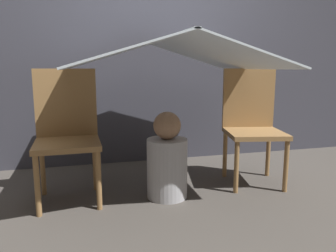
# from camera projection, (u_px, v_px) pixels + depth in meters

# --- Properties ---
(ground_plane) EXTENTS (8.80, 8.80, 0.00)m
(ground_plane) POSITION_uv_depth(u_px,v_px,m) (176.00, 202.00, 2.30)
(ground_plane) COLOR #47423D
(wall_back) EXTENTS (7.00, 0.05, 2.50)m
(wall_back) POSITION_uv_depth(u_px,v_px,m) (144.00, 34.00, 3.15)
(wall_back) COLOR #3D3D47
(wall_back) RESTS_ON ground_plane
(chair_left) EXTENTS (0.44, 0.44, 0.93)m
(chair_left) POSITION_uv_depth(u_px,v_px,m) (67.00, 130.00, 2.31)
(chair_left) COLOR olive
(chair_left) RESTS_ON ground_plane
(chair_right) EXTENTS (0.51, 0.51, 0.93)m
(chair_right) POSITION_uv_depth(u_px,v_px,m) (252.00, 122.00, 2.67)
(chair_right) COLOR olive
(chair_right) RESTS_ON ground_plane
(sheet_canopy) EXTENTS (1.43, 1.23, 0.22)m
(sheet_canopy) POSITION_uv_depth(u_px,v_px,m) (168.00, 53.00, 2.31)
(sheet_canopy) COLOR silver
(person_front) EXTENTS (0.29, 0.29, 0.63)m
(person_front) POSITION_uv_depth(u_px,v_px,m) (167.00, 161.00, 2.35)
(person_front) COLOR #B2B2B7
(person_front) RESTS_ON ground_plane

